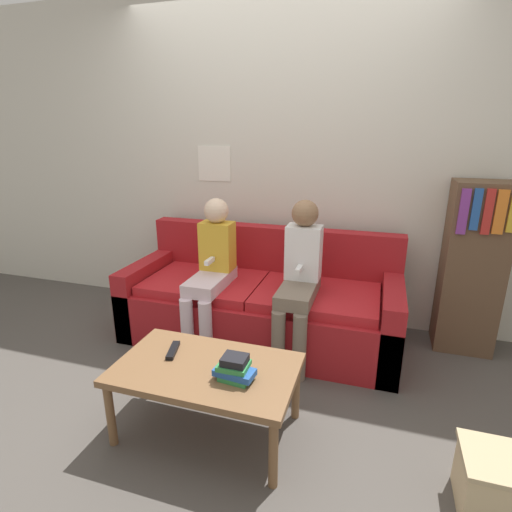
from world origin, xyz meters
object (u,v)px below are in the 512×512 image
person_right (300,274)px  tv_remote (173,350)px  storage_box (509,487)px  person_left (211,266)px  couch (261,303)px  coffee_table (206,374)px  bookshelf (472,268)px

person_right → tv_remote: bearing=-122.7°
person_right → storage_box: 1.54m
person_left → tv_remote: size_ratio=6.20×
couch → coffee_table: size_ratio=2.18×
bookshelf → coffee_table: bearing=-136.3°
coffee_table → person_left: person_left is taller
coffee_table → storage_box: coffee_table is taller
bookshelf → storage_box: bookshelf is taller
coffee_table → person_left: bearing=111.4°
bookshelf → storage_box: 1.54m
person_left → bookshelf: size_ratio=0.88×
coffee_table → person_left: (-0.35, 0.89, 0.26)m
coffee_table → person_right: (0.30, 0.89, 0.27)m
couch → tv_remote: bearing=-101.3°
storage_box → tv_remote: bearing=174.7°
coffee_table → tv_remote: (-0.23, 0.07, 0.05)m
person_left → bookshelf: (1.79, 0.49, 0.01)m
coffee_table → storage_box: size_ratio=2.37×
couch → tv_remote: 1.04m
tv_remote → bookshelf: bearing=23.2°
tv_remote → bookshelf: 2.13m
person_left → tv_remote: person_left is taller
couch → storage_box: (1.42, -1.16, -0.14)m
coffee_table → person_right: bearing=71.4°
bookshelf → storage_box: (-0.04, -1.46, -0.48)m
tv_remote → storage_box: tv_remote is taller
bookshelf → person_left: bearing=-164.7°
person_left → couch: bearing=30.5°
tv_remote → storage_box: 1.65m
person_right → bookshelf: size_ratio=0.90×
person_right → storage_box: person_right is taller
couch → bookshelf: bearing=11.5°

